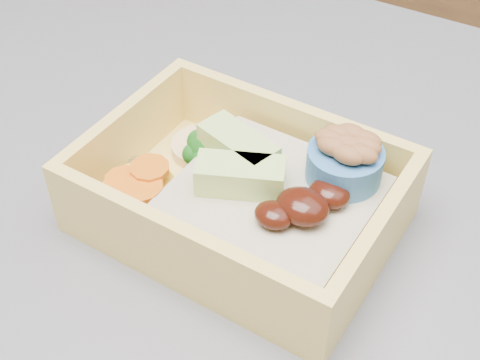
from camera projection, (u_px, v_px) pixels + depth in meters
The scene contains 1 object.
bento_box at pixel (250, 196), 0.41m from camera, with size 0.19×0.14×0.07m.
Camera 1 is at (0.04, -0.25, 1.23)m, focal length 50.00 mm.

